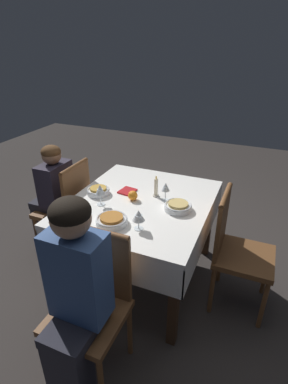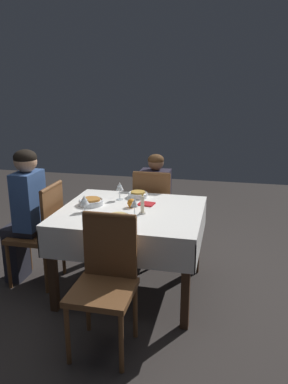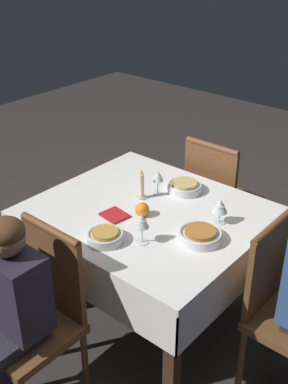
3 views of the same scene
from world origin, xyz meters
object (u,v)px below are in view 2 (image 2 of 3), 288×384
at_px(napkin_red_folded, 146,204).
at_px(person_child_dark, 157,197).
at_px(bowl_west, 91,202).
at_px(person_adult_denim, 24,209).
at_px(dining_table, 131,220).
at_px(wine_glass_south, 134,204).
at_px(candle_centerpiece, 142,206).
at_px(bowl_south, 118,218).
at_px(orange_fruit, 132,203).
at_px(wine_glass_north, 120,187).
at_px(chair_south, 105,277).
at_px(chair_west, 42,229).
at_px(chair_north, 154,209).
at_px(wine_glass_west, 84,200).
at_px(bowl_north, 138,194).

bearing_deg(napkin_red_folded, person_child_dark, 93.88).
relative_size(bowl_west, napkin_red_folded, 1.45).
height_order(person_adult_denim, bowl_west, person_adult_denim).
xyz_separation_m(dining_table, wine_glass_south, (0.07, -0.17, 0.20)).
bearing_deg(candle_centerpiece, bowl_south, -121.30).
relative_size(bowl_west, orange_fruit, 2.87).
bearing_deg(candle_centerpiece, wine_glass_north, 130.91).
xyz_separation_m(candle_centerpiece, napkin_red_folded, (-0.02, 0.24, -0.06)).
distance_m(person_child_dark, bowl_west, 0.95).
relative_size(person_adult_denim, wine_glass_south, 8.12).
bearing_deg(chair_south, chair_west, 139.92).
distance_m(chair_south, napkin_red_folded, 0.92).
distance_m(chair_north, wine_glass_south, 0.95).
xyz_separation_m(chair_south, wine_glass_south, (0.06, 0.56, 0.33)).
distance_m(chair_north, bowl_west, 0.83).
height_order(chair_west, candle_centerpiece, chair_west).
height_order(person_adult_denim, wine_glass_south, person_adult_denim).
bearing_deg(bowl_west, orange_fruit, 1.68).
height_order(chair_west, napkin_red_folded, chair_west).
bearing_deg(napkin_red_folded, wine_glass_north, 161.22).
bearing_deg(person_adult_denim, chair_north, 127.98).
relative_size(person_child_dark, napkin_red_folded, 7.22).
xyz_separation_m(person_child_dark, bowl_west, (-0.41, -0.84, 0.18)).
bearing_deg(napkin_red_folded, bowl_south, -103.93).
height_order(orange_fruit, napkin_red_folded, orange_fruit).
bearing_deg(wine_glass_west, candle_centerpiece, 7.12).
xyz_separation_m(bowl_south, orange_fruit, (0.01, 0.36, 0.01)).
relative_size(chair_west, wine_glass_south, 6.15).
distance_m(person_child_dark, candle_centerpiece, 0.99).
distance_m(person_adult_denim, candle_centerpiece, 1.06).
bearing_deg(person_child_dark, orange_fruit, 86.18).
bearing_deg(bowl_west, candle_centerpiece, -15.06).
distance_m(person_child_dark, wine_glass_north, 0.73).
distance_m(bowl_north, candle_centerpiece, 0.45).
height_order(chair_west, bowl_north, chair_west).
height_order(person_adult_denim, bowl_south, person_adult_denim).
distance_m(chair_north, bowl_south, 1.05).
bearing_deg(wine_glass_north, chair_west, -154.92).
bearing_deg(chair_north, person_child_dark, -90.00).
distance_m(chair_north, candle_centerpiece, 0.86).
bearing_deg(chair_south, wine_glass_north, 100.56).
xyz_separation_m(chair_south, orange_fruit, (-0.02, 0.79, 0.26)).
bearing_deg(bowl_north, bowl_south, -89.27).
height_order(dining_table, bowl_south, bowl_south).
height_order(dining_table, person_adult_denim, person_adult_denim).
xyz_separation_m(bowl_north, wine_glass_south, (0.10, -0.52, 0.08)).
height_order(chair_west, wine_glass_south, chair_west).
height_order(person_child_dark, wine_glass_west, person_child_dark).
distance_m(person_child_dark, bowl_north, 0.57).
relative_size(wine_glass_west, bowl_south, 0.70).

